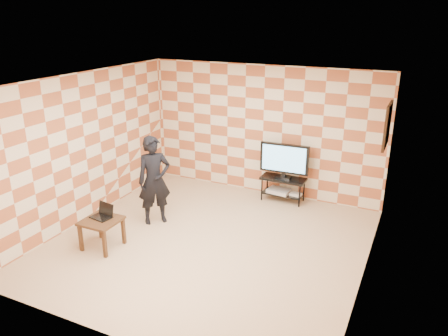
{
  "coord_description": "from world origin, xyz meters",
  "views": [
    {
      "loc": [
        3.01,
        -5.77,
        3.69
      ],
      "look_at": [
        0.0,
        0.6,
        1.15
      ],
      "focal_mm": 35.0,
      "sensor_mm": 36.0,
      "label": 1
    }
  ],
  "objects_px": {
    "tv_stand": "(283,184)",
    "person": "(154,180)",
    "side_table": "(101,225)",
    "tv": "(284,159)"
  },
  "relations": [
    {
      "from": "tv_stand",
      "to": "person",
      "type": "relative_size",
      "value": 0.55
    },
    {
      "from": "side_table",
      "to": "tv",
      "type": "bearing_deg",
      "value": 55.72
    },
    {
      "from": "side_table",
      "to": "tv_stand",
      "type": "bearing_deg",
      "value": 55.75
    },
    {
      "from": "tv_stand",
      "to": "side_table",
      "type": "relative_size",
      "value": 1.55
    },
    {
      "from": "side_table",
      "to": "person",
      "type": "distance_m",
      "value": 1.26
    },
    {
      "from": "tv_stand",
      "to": "side_table",
      "type": "distance_m",
      "value": 3.72
    },
    {
      "from": "tv",
      "to": "tv_stand",
      "type": "bearing_deg",
      "value": 87.6
    },
    {
      "from": "person",
      "to": "side_table",
      "type": "bearing_deg",
      "value": -149.48
    },
    {
      "from": "side_table",
      "to": "person",
      "type": "bearing_deg",
      "value": 77.03
    },
    {
      "from": "tv_stand",
      "to": "tv",
      "type": "xyz_separation_m",
      "value": [
        -0.0,
        -0.0,
        0.53
      ]
    }
  ]
}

